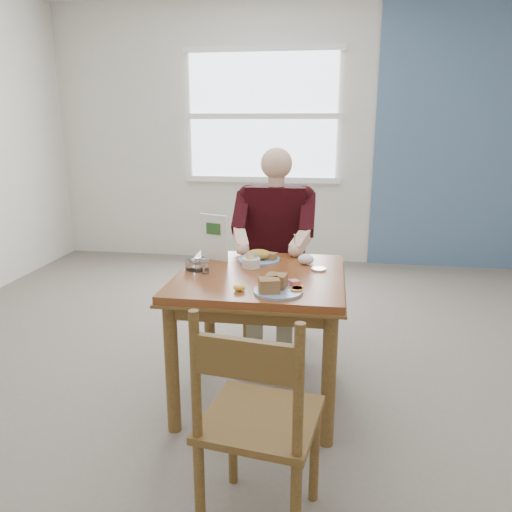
% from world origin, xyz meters
% --- Properties ---
extents(floor, '(6.00, 6.00, 0.00)m').
position_xyz_m(floor, '(0.00, 0.00, 0.00)').
color(floor, '#675E53').
rests_on(floor, ground).
extents(wall_back, '(5.50, 0.00, 5.50)m').
position_xyz_m(wall_back, '(0.00, 3.00, 1.40)').
color(wall_back, silver).
rests_on(wall_back, ground).
extents(accent_panel, '(1.60, 0.02, 2.80)m').
position_xyz_m(accent_panel, '(1.60, 2.98, 1.40)').
color(accent_panel, slate).
rests_on(accent_panel, ground).
extents(lemon_wedge, '(0.06, 0.05, 0.03)m').
position_xyz_m(lemon_wedge, '(-0.06, -0.30, 0.77)').
color(lemon_wedge, yellow).
rests_on(lemon_wedge, table).
extents(napkin, '(0.11, 0.10, 0.06)m').
position_xyz_m(napkin, '(0.24, 0.22, 0.78)').
color(napkin, white).
rests_on(napkin, table).
extents(metal_dish, '(0.08, 0.08, 0.01)m').
position_xyz_m(metal_dish, '(0.31, 0.11, 0.76)').
color(metal_dish, silver).
rests_on(metal_dish, table).
extents(window, '(1.72, 0.04, 1.42)m').
position_xyz_m(window, '(-0.40, 2.97, 1.60)').
color(window, white).
rests_on(window, wall_back).
extents(table, '(0.92, 0.92, 0.75)m').
position_xyz_m(table, '(0.00, 0.00, 0.64)').
color(table, brown).
rests_on(table, ground).
extents(chair_far, '(0.42, 0.42, 0.95)m').
position_xyz_m(chair_far, '(0.00, 0.80, 0.48)').
color(chair_far, brown).
rests_on(chair_far, ground).
extents(chair_near, '(0.48, 0.48, 0.95)m').
position_xyz_m(chair_near, '(0.13, -0.97, 0.48)').
color(chair_near, brown).
rests_on(chair_near, ground).
extents(diner, '(0.53, 0.56, 1.39)m').
position_xyz_m(diner, '(0.00, 0.71, 0.81)').
color(diner, gray).
rests_on(diner, chair_far).
extents(near_plate, '(0.26, 0.26, 0.08)m').
position_xyz_m(near_plate, '(0.12, -0.29, 0.78)').
color(near_plate, white).
rests_on(near_plate, table).
extents(far_plate, '(0.31, 0.31, 0.07)m').
position_xyz_m(far_plate, '(-0.04, 0.25, 0.78)').
color(far_plate, white).
rests_on(far_plate, table).
extents(caddy, '(0.12, 0.12, 0.08)m').
position_xyz_m(caddy, '(-0.07, 0.11, 0.78)').
color(caddy, white).
rests_on(caddy, table).
extents(shakers, '(0.09, 0.06, 0.08)m').
position_xyz_m(shakers, '(-0.32, -0.04, 0.79)').
color(shakers, white).
rests_on(shakers, table).
extents(creamer, '(0.13, 0.13, 0.06)m').
position_xyz_m(creamer, '(-0.36, 0.03, 0.78)').
color(creamer, white).
rests_on(creamer, table).
extents(menu, '(0.18, 0.08, 0.27)m').
position_xyz_m(menu, '(-0.31, 0.24, 0.89)').
color(menu, white).
rests_on(menu, table).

